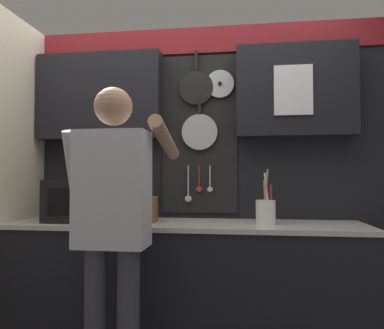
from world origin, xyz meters
name	(u,v)px	position (x,y,z in m)	size (l,w,h in m)	color
base_cabinet_counter	(186,291)	(0.00, 0.00, 0.45)	(2.35, 0.59, 0.90)	black
back_wall_unit	(191,144)	(0.00, 0.26, 1.45)	(2.92, 0.22, 2.33)	black
microwave	(88,200)	(-0.69, -0.02, 1.04)	(0.50, 0.37, 0.29)	black
knife_block	(148,209)	(-0.26, -0.01, 0.99)	(0.12, 0.16, 0.25)	brown
utensil_crock	(266,211)	(0.53, -0.01, 0.98)	(0.13, 0.13, 0.36)	white
person	(113,213)	(-0.31, -0.55, 1.01)	(0.54, 0.65, 1.69)	#383842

